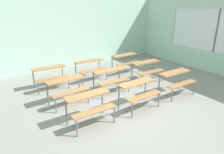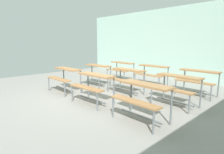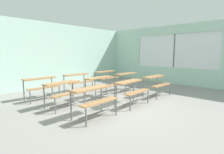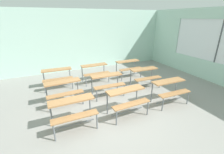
# 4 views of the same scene
# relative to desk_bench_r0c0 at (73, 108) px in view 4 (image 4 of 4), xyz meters

# --- Properties ---
(ground) EXTENTS (10.00, 9.00, 0.05)m
(ground) POSITION_rel_desk_bench_r0c0_xyz_m (1.03, 0.12, -0.59)
(ground) COLOR gray
(wall_back) EXTENTS (10.00, 0.12, 3.00)m
(wall_back) POSITION_rel_desk_bench_r0c0_xyz_m (1.03, 4.62, 0.94)
(wall_back) COLOR silver
(wall_back) RESTS_ON ground
(desk_bench_r0c0) EXTENTS (1.11, 0.60, 0.74)m
(desk_bench_r0c0) POSITION_rel_desk_bench_r0c0_xyz_m (0.00, 0.00, 0.00)
(desk_bench_r0c0) COLOR #A87547
(desk_bench_r0c0) RESTS_ON ground
(desk_bench_r0c1) EXTENTS (1.12, 0.64, 0.74)m
(desk_bench_r0c1) POSITION_rel_desk_bench_r0c0_xyz_m (1.49, -0.05, 0.00)
(desk_bench_r0c1) COLOR #A87547
(desk_bench_r0c1) RESTS_ON ground
(desk_bench_r0c2) EXTENTS (1.11, 0.61, 0.74)m
(desk_bench_r0c2) POSITION_rel_desk_bench_r0c0_xyz_m (3.03, -0.05, 0.00)
(desk_bench_r0c2) COLOR #A87547
(desk_bench_r0c2) RESTS_ON ground
(desk_bench_r1c0) EXTENTS (1.13, 0.64, 0.74)m
(desk_bench_r1c0) POSITION_rel_desk_bench_r0c0_xyz_m (-0.04, 1.27, 0.00)
(desk_bench_r1c0) COLOR #A87547
(desk_bench_r1c0) RESTS_ON ground
(desk_bench_r1c1) EXTENTS (1.11, 0.62, 0.74)m
(desk_bench_r1c1) POSITION_rel_desk_bench_r0c0_xyz_m (1.44, 1.26, 0.00)
(desk_bench_r1c1) COLOR #A87547
(desk_bench_r1c1) RESTS_ON ground
(desk_bench_r1c2) EXTENTS (1.12, 0.64, 0.74)m
(desk_bench_r1c2) POSITION_rel_desk_bench_r0c0_xyz_m (3.05, 1.30, 0.00)
(desk_bench_r1c2) COLOR #A87547
(desk_bench_r1c2) RESTS_ON ground
(desk_bench_r2c0) EXTENTS (1.12, 0.63, 0.74)m
(desk_bench_r2c0) POSITION_rel_desk_bench_r0c0_xyz_m (-0.09, 2.62, 0.00)
(desk_bench_r2c0) COLOR #A87547
(desk_bench_r2c0) RESTS_ON ground
(desk_bench_r2c1) EXTENTS (1.10, 0.60, 0.74)m
(desk_bench_r2c1) POSITION_rel_desk_bench_r0c0_xyz_m (1.43, 2.60, 0.00)
(desk_bench_r2c1) COLOR #A87547
(desk_bench_r2c1) RESTS_ON ground
(desk_bench_r2c2) EXTENTS (1.10, 0.59, 0.74)m
(desk_bench_r2c2) POSITION_rel_desk_bench_r0c0_xyz_m (3.04, 2.57, 0.00)
(desk_bench_r2c2) COLOR #A87547
(desk_bench_r2c2) RESTS_ON ground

